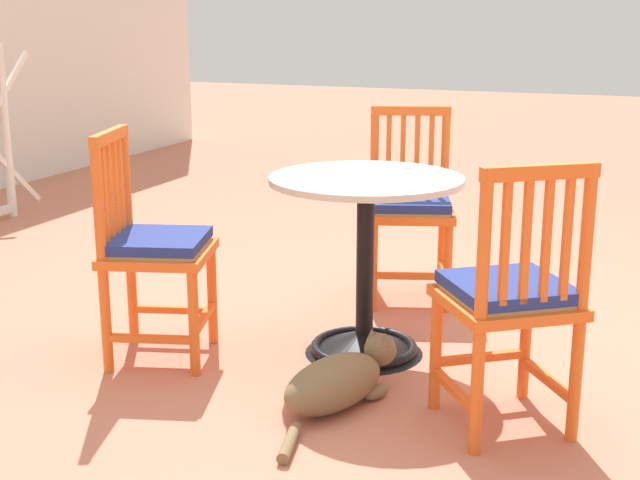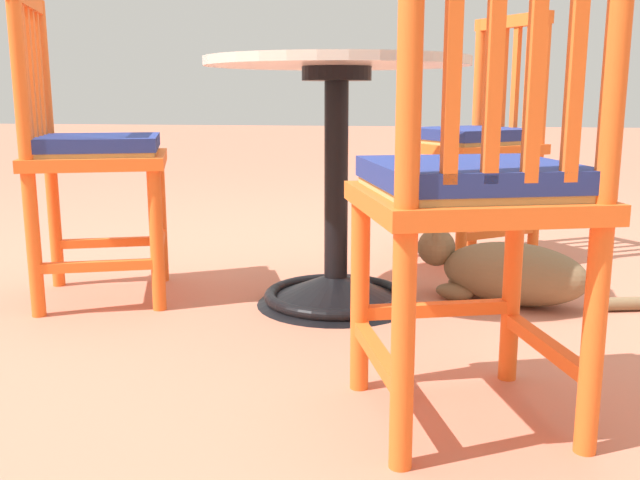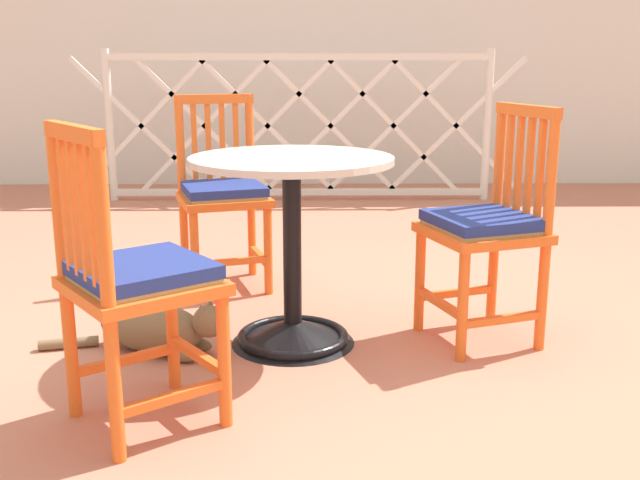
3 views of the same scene
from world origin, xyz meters
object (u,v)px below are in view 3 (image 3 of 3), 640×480
Objects in this scene: orange_chair_facing_out at (135,282)px; tabby_cat at (160,328)px; cafe_table at (292,273)px; orange_chair_at_corner at (223,195)px; orange_chair_by_planter at (487,229)px.

orange_chair_facing_out reaches higher than tabby_cat.
orange_chair_facing_out is at bearing -84.29° from tabby_cat.
orange_chair_facing_out reaches higher than cafe_table.
orange_chair_at_corner is (-0.35, 0.76, 0.16)m from cafe_table.
cafe_table is 0.76m from orange_chair_by_planter.
orange_chair_by_planter and orange_chair_facing_out have the same top height.
orange_chair_by_planter is 1.37m from orange_chair_facing_out.
orange_chair_facing_out is at bearing -93.91° from orange_chair_at_corner.
tabby_cat is at bearing -100.19° from orange_chair_at_corner.
orange_chair_facing_out is (-0.44, -0.65, 0.16)m from cafe_table.
orange_chair_by_planter is 1.30m from tabby_cat.
orange_chair_at_corner is 1.24× the size of tabby_cat.
orange_chair_facing_out is at bearing -124.37° from cafe_table.
orange_chair_at_corner is 0.93m from tabby_cat.
orange_chair_by_planter reaches higher than cafe_table.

